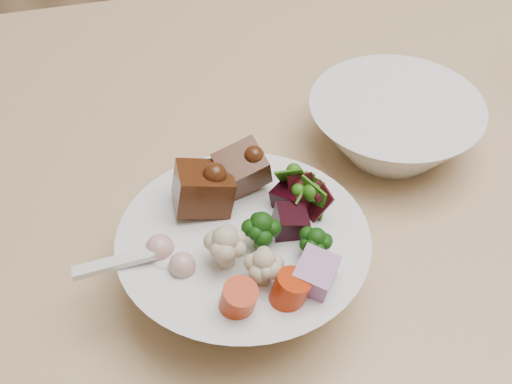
# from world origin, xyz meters

# --- Properties ---
(chair_far) EXTENTS (0.45, 0.45, 0.91)m
(chair_far) POSITION_xyz_m (-0.28, 0.68, 0.51)
(chair_far) COLOR tan
(chair_far) RESTS_ON ground
(food_bowl) EXTENTS (0.19, 0.19, 0.10)m
(food_bowl) POSITION_xyz_m (-0.61, -0.02, 0.80)
(food_bowl) COLOR silver
(food_bowl) RESTS_ON dining_table
(soup_spoon) EXTENTS (0.09, 0.04, 0.02)m
(soup_spoon) POSITION_xyz_m (-0.67, -0.01, 0.83)
(soup_spoon) COLOR silver
(soup_spoon) RESTS_ON food_bowl
(side_bowl) EXTENTS (0.16, 0.16, 0.05)m
(side_bowl) POSITION_xyz_m (-0.41, 0.07, 0.80)
(side_bowl) COLOR silver
(side_bowl) RESTS_ON dining_table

